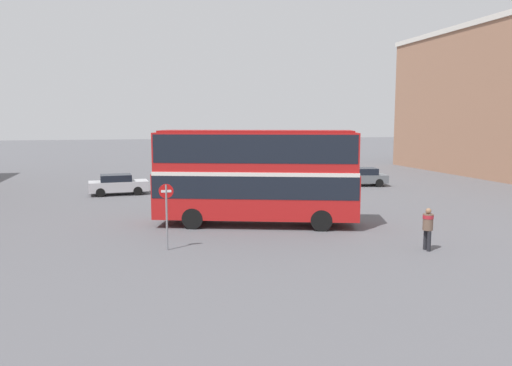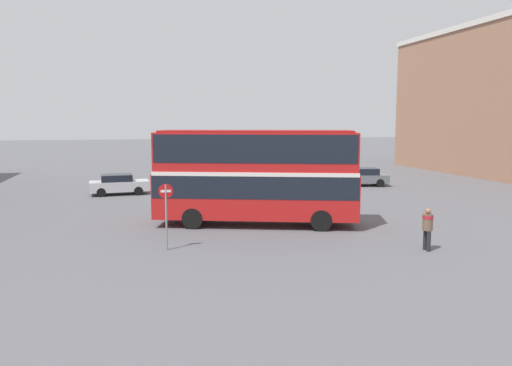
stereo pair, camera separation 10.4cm
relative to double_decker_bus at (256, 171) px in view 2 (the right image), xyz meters
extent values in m
plane|color=#5B5B60|center=(-0.48, 0.46, -2.77)|extent=(240.00, 240.00, 0.00)
cube|color=red|center=(0.00, 0.00, -1.19)|extent=(10.45, 5.57, 2.26)
cube|color=red|center=(0.00, 0.00, 0.95)|extent=(10.28, 5.45, 2.03)
cube|color=black|center=(0.00, 0.00, -0.68)|extent=(10.36, 5.57, 1.12)
cube|color=black|center=(0.00, 0.00, 1.20)|extent=(10.15, 5.43, 1.38)
cube|color=silver|center=(0.00, 0.00, -0.03)|extent=(10.36, 5.56, 0.20)
cube|color=maroon|center=(0.00, 0.00, 2.01)|extent=(9.79, 5.14, 0.10)
cylinder|color=black|center=(3.44, 0.05, -2.25)|extent=(1.09, 0.61, 1.04)
cylinder|color=black|center=(2.74, -2.08, -2.25)|extent=(1.09, 0.61, 1.04)
cylinder|color=black|center=(-2.55, 2.02, -2.25)|extent=(1.09, 0.61, 1.04)
cylinder|color=black|center=(-3.25, -0.11, -2.25)|extent=(1.09, 0.61, 1.04)
cylinder|color=#232328|center=(5.64, -6.68, -2.34)|extent=(0.16, 0.16, 0.85)
cylinder|color=#232328|center=(5.64, -6.42, -2.34)|extent=(0.16, 0.16, 0.85)
cylinder|color=brown|center=(5.64, -6.55, -1.58)|extent=(0.41, 0.41, 0.68)
cylinder|color=#B2232D|center=(5.64, -6.55, -1.36)|extent=(0.44, 0.44, 0.15)
sphere|color=#936B4C|center=(5.64, -6.55, -1.12)|extent=(0.23, 0.23, 0.23)
cube|color=slate|center=(12.12, 12.98, -2.16)|extent=(4.34, 2.66, 0.65)
cube|color=black|center=(12.28, 12.95, -1.57)|extent=(2.40, 2.09, 0.53)
cylinder|color=black|center=(10.73, 12.39, -2.44)|extent=(0.69, 0.35, 0.65)
cylinder|color=black|center=(11.07, 14.07, -2.44)|extent=(0.69, 0.35, 0.65)
cylinder|color=black|center=(13.18, 11.89, -2.44)|extent=(0.69, 0.35, 0.65)
cylinder|color=black|center=(13.52, 13.57, -2.44)|extent=(0.69, 0.35, 0.65)
cube|color=silver|center=(-7.08, 12.69, -2.15)|extent=(4.24, 2.14, 0.71)
cube|color=black|center=(-7.24, 12.68, -1.55)|extent=(2.26, 1.81, 0.48)
cylinder|color=black|center=(-5.87, 13.62, -2.45)|extent=(0.64, 0.27, 0.63)
cylinder|color=black|center=(-5.74, 11.96, -2.45)|extent=(0.64, 0.27, 0.63)
cylinder|color=black|center=(-8.41, 13.43, -2.45)|extent=(0.64, 0.27, 0.63)
cylinder|color=black|center=(-8.29, 11.77, -2.45)|extent=(0.64, 0.27, 0.63)
cylinder|color=gray|center=(-4.75, -3.91, -1.40)|extent=(0.08, 0.08, 2.73)
cylinder|color=red|center=(-4.75, -3.91, -0.31)|extent=(0.59, 0.03, 0.59)
cube|color=white|center=(-4.75, -3.91, -0.31)|extent=(0.42, 0.04, 0.10)
camera|label=1|loc=(-6.05, -24.31, 2.56)|focal=35.00mm
camera|label=2|loc=(-5.95, -24.33, 2.56)|focal=35.00mm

